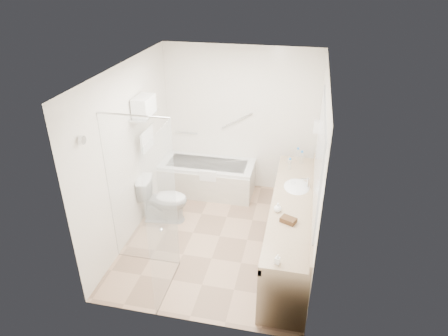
% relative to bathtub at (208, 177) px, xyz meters
% --- Properties ---
extents(floor, '(3.20, 3.20, 0.00)m').
position_rel_bathtub_xyz_m(floor, '(0.50, -1.24, -0.28)').
color(floor, tan).
rests_on(floor, ground).
extents(ceiling, '(2.60, 3.20, 0.10)m').
position_rel_bathtub_xyz_m(ceiling, '(0.50, -1.24, 2.22)').
color(ceiling, silver).
rests_on(ceiling, wall_back).
extents(wall_back, '(2.60, 0.10, 2.50)m').
position_rel_bathtub_xyz_m(wall_back, '(0.50, 0.36, 0.97)').
color(wall_back, silver).
rests_on(wall_back, ground).
extents(wall_front, '(2.60, 0.10, 2.50)m').
position_rel_bathtub_xyz_m(wall_front, '(0.50, -2.84, 0.97)').
color(wall_front, silver).
rests_on(wall_front, ground).
extents(wall_left, '(0.10, 3.20, 2.50)m').
position_rel_bathtub_xyz_m(wall_left, '(-0.80, -1.24, 0.97)').
color(wall_left, silver).
rests_on(wall_left, ground).
extents(wall_right, '(0.10, 3.20, 2.50)m').
position_rel_bathtub_xyz_m(wall_right, '(1.80, -1.24, 0.97)').
color(wall_right, silver).
rests_on(wall_right, ground).
extents(bathtub, '(1.60, 0.73, 0.59)m').
position_rel_bathtub_xyz_m(bathtub, '(0.00, 0.00, 0.00)').
color(bathtub, silver).
rests_on(bathtub, floor).
extents(grab_bar_short, '(0.40, 0.03, 0.03)m').
position_rel_bathtub_xyz_m(grab_bar_short, '(-0.45, 0.32, 0.67)').
color(grab_bar_short, silver).
rests_on(grab_bar_short, wall_back).
extents(grab_bar_long, '(0.53, 0.03, 0.33)m').
position_rel_bathtub_xyz_m(grab_bar_long, '(0.45, 0.32, 0.97)').
color(grab_bar_long, silver).
rests_on(grab_bar_long, wall_back).
extents(shower_enclosure, '(0.96, 0.91, 2.11)m').
position_rel_bathtub_xyz_m(shower_enclosure, '(-0.13, -2.16, 0.79)').
color(shower_enclosure, silver).
rests_on(shower_enclosure, floor).
extents(towel_shelf, '(0.24, 0.55, 0.81)m').
position_rel_bathtub_xyz_m(towel_shelf, '(-0.67, -0.89, 1.48)').
color(towel_shelf, silver).
rests_on(towel_shelf, wall_left).
extents(vanity_counter, '(0.55, 2.70, 0.95)m').
position_rel_bathtub_xyz_m(vanity_counter, '(1.52, -1.39, 0.36)').
color(vanity_counter, tan).
rests_on(vanity_counter, floor).
extents(sink, '(0.40, 0.52, 0.14)m').
position_rel_bathtub_xyz_m(sink, '(1.55, -0.99, 0.54)').
color(sink, silver).
rests_on(sink, vanity_counter).
extents(faucet, '(0.03, 0.03, 0.14)m').
position_rel_bathtub_xyz_m(faucet, '(1.70, -0.99, 0.65)').
color(faucet, silver).
rests_on(faucet, vanity_counter).
extents(mirror, '(0.02, 2.00, 1.20)m').
position_rel_bathtub_xyz_m(mirror, '(1.79, -1.39, 1.27)').
color(mirror, '#ABB0B7').
rests_on(mirror, wall_right).
extents(hairdryer_unit, '(0.08, 0.10, 0.18)m').
position_rel_bathtub_xyz_m(hairdryer_unit, '(1.75, -0.19, 1.17)').
color(hairdryer_unit, white).
rests_on(hairdryer_unit, wall_right).
extents(toilet, '(0.79, 0.50, 0.73)m').
position_rel_bathtub_xyz_m(toilet, '(-0.45, -0.99, 0.09)').
color(toilet, silver).
rests_on(toilet, floor).
extents(amenity_basket, '(0.22, 0.18, 0.06)m').
position_rel_bathtub_xyz_m(amenity_basket, '(1.50, -1.87, 0.61)').
color(amenity_basket, '#4B311B').
rests_on(amenity_basket, vanity_counter).
extents(soap_bottle_a, '(0.08, 0.13, 0.05)m').
position_rel_bathtub_xyz_m(soap_bottle_a, '(1.44, -2.64, 0.60)').
color(soap_bottle_a, white).
rests_on(soap_bottle_a, vanity_counter).
extents(soap_bottle_b, '(0.12, 0.14, 0.10)m').
position_rel_bathtub_xyz_m(soap_bottle_b, '(1.35, -1.67, 0.62)').
color(soap_bottle_b, white).
rests_on(soap_bottle_b, vanity_counter).
extents(water_bottle_left, '(0.06, 0.06, 0.19)m').
position_rel_bathtub_xyz_m(water_bottle_left, '(1.42, -0.49, 0.66)').
color(water_bottle_left, silver).
rests_on(water_bottle_left, vanity_counter).
extents(water_bottle_mid, '(0.06, 0.06, 0.21)m').
position_rel_bathtub_xyz_m(water_bottle_mid, '(1.51, -0.14, 0.67)').
color(water_bottle_mid, silver).
rests_on(water_bottle_mid, vanity_counter).
extents(water_bottle_right, '(0.07, 0.07, 0.22)m').
position_rel_bathtub_xyz_m(water_bottle_right, '(1.58, -0.26, 0.67)').
color(water_bottle_right, silver).
rests_on(water_bottle_right, vanity_counter).
extents(drinking_glass_near, '(0.07, 0.07, 0.09)m').
position_rel_bathtub_xyz_m(drinking_glass_near, '(1.40, -0.30, 0.62)').
color(drinking_glass_near, silver).
rests_on(drinking_glass_near, vanity_counter).
extents(drinking_glass_far, '(0.09, 0.09, 0.09)m').
position_rel_bathtub_xyz_m(drinking_glass_far, '(1.50, -0.98, 0.62)').
color(drinking_glass_far, silver).
rests_on(drinking_glass_far, vanity_counter).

